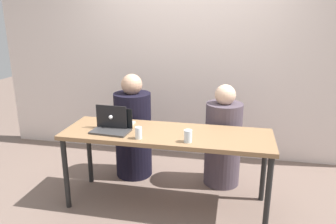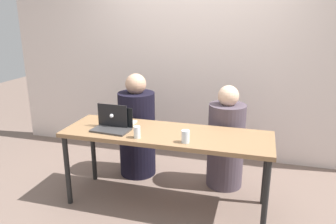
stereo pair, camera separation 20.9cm
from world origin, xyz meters
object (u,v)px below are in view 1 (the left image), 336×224
object	(u,v)px
person_on_right	(223,141)
person_on_left	(133,131)
water_glass_right	(188,137)
laptop_front_left	(112,126)
laptop_back_left	(115,122)
water_glass_left	(139,134)

from	to	relation	value
person_on_right	person_on_left	bearing A→B (deg)	3.60
person_on_left	water_glass_right	xyz separation A→B (m)	(0.73, -0.73, 0.27)
person_on_right	water_glass_right	distance (m)	0.84
person_on_left	laptop_front_left	xyz separation A→B (m)	(-0.00, -0.61, 0.27)
laptop_back_left	laptop_front_left	world-z (taller)	laptop_back_left
water_glass_left	person_on_left	bearing A→B (deg)	111.64
person_on_left	laptop_front_left	world-z (taller)	person_on_left
person_on_right	laptop_back_left	size ratio (longest dim) A/B	3.51
laptop_back_left	water_glass_left	world-z (taller)	laptop_back_left
laptop_front_left	water_glass_left	xyz separation A→B (m)	(0.30, -0.14, 0.00)
person_on_left	water_glass_left	xyz separation A→B (m)	(0.30, -0.74, 0.27)
water_glass_right	laptop_back_left	bearing A→B (deg)	161.69
person_on_left	water_glass_left	bearing A→B (deg)	111.99
person_on_left	water_glass_right	world-z (taller)	person_on_left
person_on_left	laptop_back_left	world-z (taller)	person_on_left
laptop_front_left	water_glass_right	xyz separation A→B (m)	(0.74, -0.13, 0.00)
person_on_left	water_glass_left	size ratio (longest dim) A/B	11.06
laptop_front_left	water_glass_left	world-z (taller)	laptop_front_left
person_on_left	laptop_back_left	distance (m)	0.56
water_glass_right	water_glass_left	xyz separation A→B (m)	(-0.44, -0.01, -0.00)
water_glass_left	laptop_front_left	bearing A→B (deg)	155.43
laptop_back_left	person_on_right	bearing A→B (deg)	-152.07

